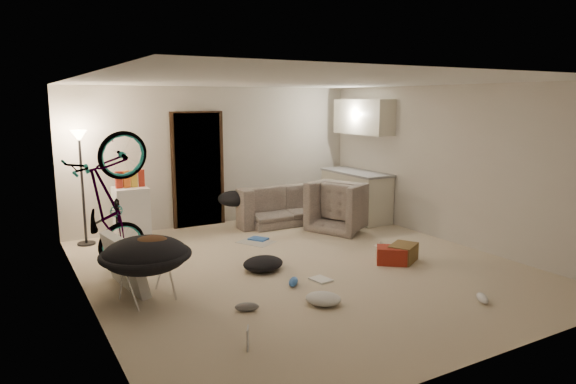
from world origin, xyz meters
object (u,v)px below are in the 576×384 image
mini_fridge (131,214)px  bicycle (111,235)px  kitchen_counter (356,196)px  sofa (281,208)px  drink_case_b (392,255)px  drink_case_a (403,253)px  floor_lamp (81,163)px  armchair (346,211)px  juicer (380,250)px  tv_box (124,264)px  saucer_chair (146,263)px

mini_fridge → bicycle: bearing=-111.4°
kitchen_counter → sofa: size_ratio=0.81×
drink_case_b → drink_case_a: bearing=35.8°
floor_lamp → sofa: floor_lamp is taller
kitchen_counter → armchair: 0.83m
sofa → bicycle: (-3.32, -1.34, 0.23)m
drink_case_b → floor_lamp: bearing=177.2°
armchair → mini_fridge: 3.67m
armchair → juicer: armchair is taller
kitchen_counter → tv_box: kitchen_counter is taller
armchair → floor_lamp: bearing=50.8°
floor_lamp → kitchen_counter: size_ratio=1.21×
bicycle → drink_case_a: 4.03m
kitchen_counter → juicer: (-1.21, -2.19, -0.34)m
bicycle → mini_fridge: size_ratio=2.17×
floor_lamp → tv_box: 2.52m
kitchen_counter → mini_fridge: kitchen_counter is taller
sofa → saucer_chair: bearing=39.6°
bicycle → juicer: 3.78m
armchair → juicer: (-0.59, -1.66, -0.22)m
kitchen_counter → sofa: bearing=162.3°
armchair → mini_fridge: (-3.50, 1.08, 0.12)m
bicycle → drink_case_b: 3.84m
tv_box → juicer: bearing=-16.6°
juicer → saucer_chair: bearing=179.0°
sofa → armchair: 1.26m
saucer_chair → bicycle: bearing=96.7°
tv_box → juicer: size_ratio=3.94×
tv_box → drink_case_b: 3.57m
mini_fridge → juicer: 4.02m
mini_fridge → saucer_chair: (-0.46, -2.68, -0.00)m
sofa → bicycle: bearing=22.4°
armchair → drink_case_a: size_ratio=2.22×
kitchen_counter → juicer: 2.52m
floor_lamp → mini_fridge: bearing=-8.1°
kitchen_counter → bicycle: 4.81m
bicycle → drink_case_b: bearing=-122.9°
tv_box → drink_case_a: size_ratio=2.23×
kitchen_counter → drink_case_b: 2.82m
floor_lamp → drink_case_a: 5.06m
saucer_chair → tv_box: saucer_chair is taller
armchair → kitchen_counter: bearing=-73.3°
kitchen_counter → bicycle: size_ratio=0.79×
mini_fridge → juicer: mini_fridge is taller
saucer_chair → drink_case_b: size_ratio=2.53×
bicycle → sofa: bearing=-76.0°
drink_case_a → drink_case_b: drink_case_a is taller
mini_fridge → juicer: (2.92, -2.74, -0.34)m
sofa → drink_case_b: (0.15, -2.95, -0.15)m
armchair → juicer: bearing=137.0°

